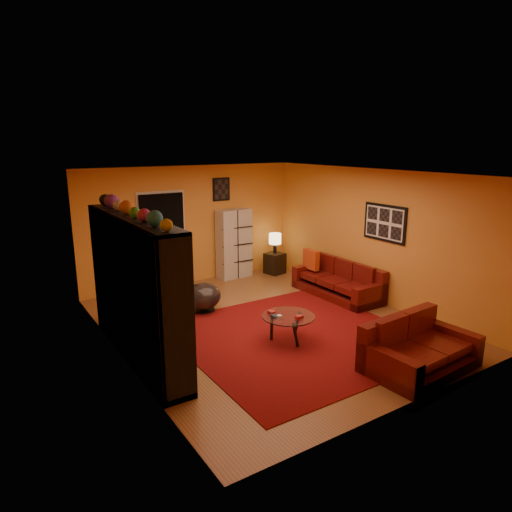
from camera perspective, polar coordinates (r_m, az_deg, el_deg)
floor at (r=8.06m, az=1.38°, el=-8.49°), size 6.00×6.00×0.00m
ceiling at (r=7.45m, az=1.50°, el=10.29°), size 6.00×6.00×0.00m
wall_back at (r=10.22m, az=-8.05°, el=3.86°), size 6.00×0.00×6.00m
wall_front at (r=5.53m, az=19.22°, el=-5.66°), size 6.00×0.00×6.00m
wall_left at (r=6.63m, az=-16.78°, el=-2.24°), size 0.00×6.00×6.00m
wall_right at (r=9.26m, az=14.38°, el=2.48°), size 0.00×6.00×6.00m
rug at (r=7.59m, az=5.02°, el=-9.98°), size 3.60×3.60×0.01m
doorway at (r=9.97m, az=-11.55°, el=1.81°), size 0.95×0.10×2.04m
wall_art_right at (r=8.99m, az=15.80°, el=4.00°), size 0.03×1.00×0.70m
wall_art_back at (r=10.43m, az=-4.37°, el=8.32°), size 0.42×0.03×0.52m
entertainment_unit at (r=6.76m, az=-14.80°, el=-4.00°), size 0.45×3.00×2.10m
tv at (r=6.73m, az=-14.23°, el=-4.37°), size 1.01×0.13×0.58m
sofa at (r=9.57m, az=10.43°, el=-3.18°), size 0.83×1.98×0.85m
loveseat at (r=6.89m, az=19.33°, el=-10.82°), size 1.65×1.05×0.85m
throw_pillow at (r=9.88m, az=6.90°, el=-0.44°), size 0.12×0.42×0.42m
coffee_table at (r=7.29m, az=4.06°, el=-7.78°), size 0.85×0.85×0.42m
storage_cabinet at (r=10.58m, az=-2.76°, el=1.56°), size 0.83×0.42×1.60m
bowl_chair at (r=8.60m, az=-6.60°, el=-5.02°), size 0.66×0.66×0.54m
side_table at (r=10.98m, az=2.36°, el=-0.91°), size 0.47×0.47×0.50m
table_lamp at (r=10.85m, az=2.39°, el=2.10°), size 0.29×0.29×0.48m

